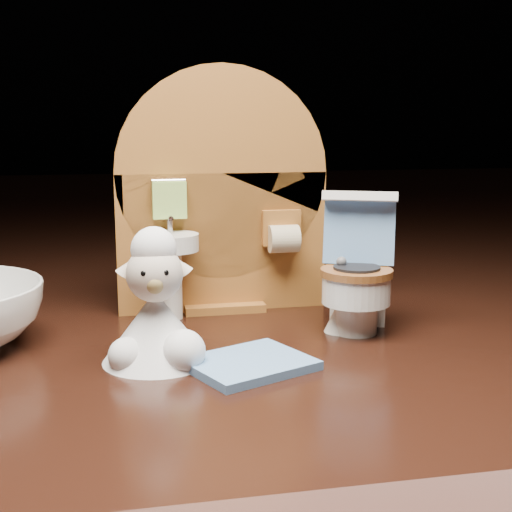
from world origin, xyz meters
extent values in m
cube|color=black|center=(0.00, 0.00, -0.05)|extent=(2.50, 2.50, 0.10)
cube|color=#9C5E25|center=(0.00, 0.07, 0.04)|extent=(0.13, 0.02, 0.09)
cylinder|color=#9C5E25|center=(0.00, 0.07, 0.09)|extent=(0.13, 0.02, 0.13)
cube|color=#9C5E25|center=(0.00, 0.07, 0.00)|extent=(0.05, 0.04, 0.01)
cylinder|color=white|center=(-0.03, 0.05, 0.02)|extent=(0.01, 0.01, 0.04)
cylinder|color=white|center=(-0.03, 0.04, 0.05)|extent=(0.03, 0.03, 0.01)
cylinder|color=silver|center=(-0.03, 0.05, 0.06)|extent=(0.00, 0.00, 0.01)
cube|color=#A6D55D|center=(-0.03, 0.05, 0.07)|extent=(0.02, 0.01, 0.02)
cube|color=#9C5E25|center=(0.04, 0.06, 0.05)|extent=(0.02, 0.01, 0.02)
cylinder|color=beige|center=(0.04, 0.05, 0.05)|extent=(0.02, 0.02, 0.02)
cylinder|color=white|center=(0.07, 0.00, 0.01)|extent=(0.02, 0.02, 0.02)
cylinder|color=white|center=(0.06, -0.01, 0.03)|extent=(0.04, 0.04, 0.02)
cylinder|color=brown|center=(0.06, -0.01, 0.04)|extent=(0.04, 0.04, 0.00)
cube|color=white|center=(0.07, 0.02, 0.02)|extent=(0.04, 0.03, 0.05)
cube|color=#5F8CC2|center=(0.07, 0.01, 0.06)|extent=(0.04, 0.03, 0.04)
cube|color=white|center=(0.07, 0.01, 0.08)|extent=(0.04, 0.02, 0.01)
cylinder|color=#97B52C|center=(0.08, 0.01, 0.05)|extent=(0.01, 0.01, 0.01)
cube|color=#5F8CC2|center=(0.00, -0.05, 0.00)|extent=(0.07, 0.06, 0.00)
cone|color=white|center=(0.06, 0.00, 0.01)|extent=(0.02, 0.02, 0.02)
cylinder|color=#59595B|center=(0.06, 0.00, 0.03)|extent=(0.00, 0.00, 0.02)
sphere|color=#59595B|center=(0.06, 0.00, 0.04)|extent=(0.01, 0.01, 0.01)
cone|color=white|center=(-0.05, -0.03, 0.02)|extent=(0.05, 0.05, 0.04)
sphere|color=white|center=(-0.04, -0.04, 0.01)|extent=(0.02, 0.02, 0.02)
sphere|color=white|center=(-0.06, -0.04, 0.01)|extent=(0.02, 0.02, 0.02)
sphere|color=beige|center=(-0.05, -0.03, 0.04)|extent=(0.03, 0.03, 0.03)
sphere|color=#A2884D|center=(-0.05, -0.04, 0.04)|extent=(0.01, 0.01, 0.01)
sphere|color=white|center=(-0.05, -0.03, 0.06)|extent=(0.02, 0.02, 0.02)
cone|color=beige|center=(-0.06, -0.03, 0.05)|extent=(0.01, 0.01, 0.01)
cone|color=beige|center=(-0.04, -0.03, 0.05)|extent=(0.01, 0.01, 0.01)
sphere|color=black|center=(-0.05, -0.04, 0.05)|extent=(0.00, 0.00, 0.00)
sphere|color=black|center=(-0.04, -0.04, 0.05)|extent=(0.00, 0.00, 0.00)
camera|label=1|loc=(-0.07, -0.37, 0.12)|focal=50.00mm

